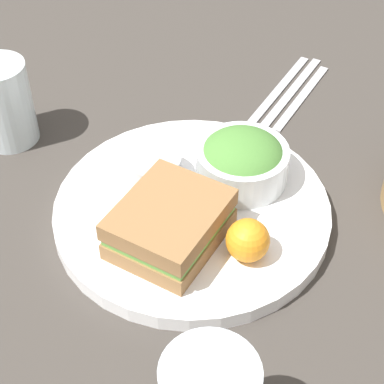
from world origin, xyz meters
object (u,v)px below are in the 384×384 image
at_px(knife, 290,93).
at_px(salad_bowl, 242,161).
at_px(plate, 192,211).
at_px(sandwich, 171,225).
at_px(fork, 279,89).
at_px(water_glass, 4,103).
at_px(spoon, 302,97).
at_px(dressing_cup, 154,167).

bearing_deg(knife, salad_bowl, -172.49).
bearing_deg(plate, sandwich, 1.91).
height_order(fork, water_glass, water_glass).
relative_size(salad_bowl, knife, 0.53).
xyz_separation_m(fork, spoon, (0.00, 0.04, 0.00)).
xyz_separation_m(salad_bowl, dressing_cup, (0.04, -0.10, -0.01)).
height_order(dressing_cup, fork, dressing_cup).
bearing_deg(knife, water_glass, 134.46).
distance_m(spoon, water_glass, 0.41).
distance_m(plate, fork, 0.28).
xyz_separation_m(plate, knife, (-0.28, 0.03, -0.01)).
distance_m(dressing_cup, knife, 0.27).
xyz_separation_m(salad_bowl, knife, (-0.22, -0.00, -0.04)).
xyz_separation_m(dressing_cup, fork, (-0.26, 0.07, -0.03)).
relative_size(dressing_cup, fork, 0.34).
height_order(salad_bowl, water_glass, water_glass).
distance_m(salad_bowl, dressing_cup, 0.10).
height_order(sandwich, water_glass, water_glass).
bearing_deg(water_glass, fork, 129.84).
xyz_separation_m(dressing_cup, water_glass, (-0.01, -0.22, 0.02)).
bearing_deg(salad_bowl, water_glass, -85.41).
relative_size(dressing_cup, spoon, 0.38).
bearing_deg(water_glass, spoon, 126.15).
bearing_deg(dressing_cup, knife, 160.16).
height_order(sandwich, salad_bowl, salad_bowl).
distance_m(knife, water_glass, 0.39).
relative_size(salad_bowl, fork, 0.55).
xyz_separation_m(sandwich, knife, (-0.34, 0.03, -0.04)).
xyz_separation_m(knife, water_glass, (0.24, -0.31, 0.05)).
bearing_deg(salad_bowl, knife, -179.02).
bearing_deg(plate, dressing_cup, -112.22).
relative_size(knife, spoon, 1.17).
distance_m(dressing_cup, water_glass, 0.22).
bearing_deg(salad_bowl, dressing_cup, -67.55).
height_order(salad_bowl, fork, salad_bowl).
relative_size(fork, spoon, 1.11).
height_order(plate, dressing_cup, dressing_cup).
relative_size(salad_bowl, water_glass, 0.97).
bearing_deg(plate, salad_bowl, 150.89).
xyz_separation_m(sandwich, dressing_cup, (-0.08, -0.06, -0.01)).
height_order(plate, salad_bowl, salad_bowl).
xyz_separation_m(plate, spoon, (-0.28, 0.05, -0.01)).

